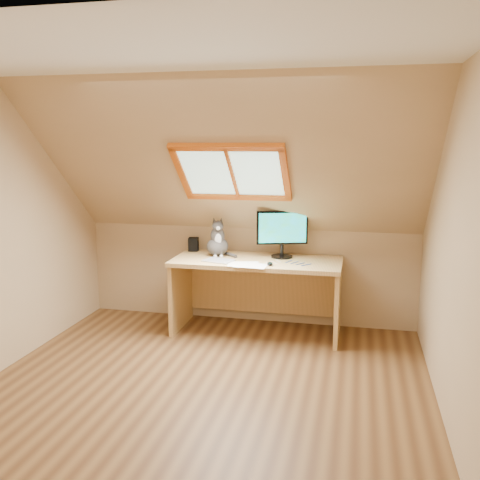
# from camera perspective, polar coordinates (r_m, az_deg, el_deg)

# --- Properties ---
(ground) EXTENTS (3.50, 3.50, 0.00)m
(ground) POSITION_cam_1_polar(r_m,az_deg,el_deg) (4.28, -4.13, -15.87)
(ground) COLOR brown
(ground) RESTS_ON ground
(room_shell) EXTENTS (3.52, 3.52, 2.41)m
(room_shell) POSITION_cam_1_polar(r_m,az_deg,el_deg) (3.77, -4.82, 3.35)
(room_shell) COLOR tan
(room_shell) RESTS_ON ground
(desk) EXTENTS (1.65, 0.72, 0.75)m
(desk) POSITION_cam_1_polar(r_m,az_deg,el_deg) (5.38, 1.95, -4.28)
(desk) COLOR #DFAA6A
(desk) RESTS_ON ground
(monitor) EXTENTS (0.50, 0.21, 0.47)m
(monitor) POSITION_cam_1_polar(r_m,az_deg,el_deg) (5.30, 4.52, 0.98)
(monitor) COLOR black
(monitor) RESTS_ON desk
(cat) EXTENTS (0.29, 0.32, 0.40)m
(cat) POSITION_cam_1_polar(r_m,az_deg,el_deg) (5.40, -2.40, -0.20)
(cat) COLOR #494441
(cat) RESTS_ON desk
(desk_speaker) EXTENTS (0.11, 0.11, 0.14)m
(desk_speaker) POSITION_cam_1_polar(r_m,az_deg,el_deg) (5.66, -4.99, -0.47)
(desk_speaker) COLOR black
(desk_speaker) RESTS_ON desk
(graphics_tablet) EXTENTS (0.32, 0.26, 0.01)m
(graphics_tablet) POSITION_cam_1_polar(r_m,az_deg,el_deg) (5.18, -2.32, -2.21)
(graphics_tablet) COLOR #B2B2B7
(graphics_tablet) RESTS_ON desk
(mouse) EXTENTS (0.07, 0.11, 0.03)m
(mouse) POSITION_cam_1_polar(r_m,az_deg,el_deg) (5.01, 3.20, -2.55)
(mouse) COLOR black
(mouse) RESTS_ON desk
(papers) EXTENTS (0.33, 0.27, 0.00)m
(papers) POSITION_cam_1_polar(r_m,az_deg,el_deg) (5.02, 0.60, -2.65)
(papers) COLOR white
(papers) RESTS_ON desk
(cables) EXTENTS (0.51, 0.26, 0.01)m
(cables) POSITION_cam_1_polar(r_m,az_deg,el_deg) (5.10, 5.06, -2.47)
(cables) COLOR silver
(cables) RESTS_ON desk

